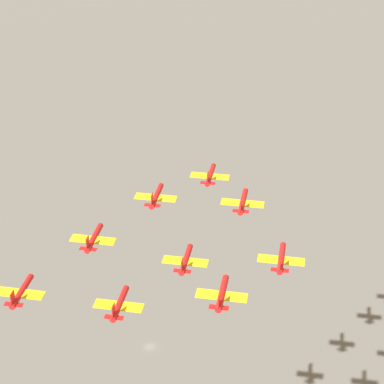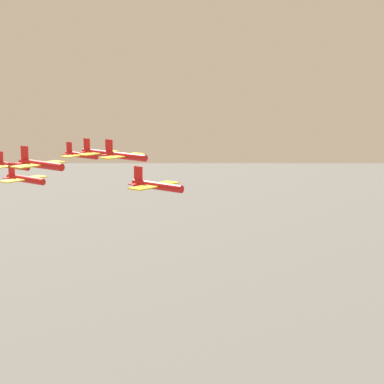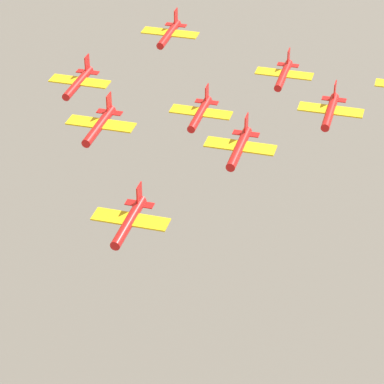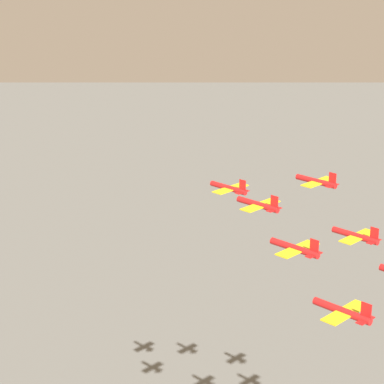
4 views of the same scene
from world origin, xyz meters
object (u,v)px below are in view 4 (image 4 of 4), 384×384
(jet_0, at_px, (230,188))
(jet_2, at_px, (318,181))
(jet_1, at_px, (259,205))
(jet_6, at_px, (344,312))
(jet_4, at_px, (357,236))
(jet_3, at_px, (296,248))

(jet_0, bearing_deg, jet_2, -59.53)
(jet_0, distance_m, jet_1, 21.27)
(jet_2, relative_size, jet_6, 1.00)
(jet_4, height_order, jet_6, jet_6)
(jet_2, xyz_separation_m, jet_3, (30.82, 20.23, -2.40))
(jet_4, relative_size, jet_6, 1.00)
(jet_0, relative_size, jet_3, 1.00)
(jet_1, bearing_deg, jet_3, -120.47)
(jet_2, bearing_deg, jet_4, -120.47)
(jet_0, bearing_deg, jet_1, -120.47)
(jet_1, relative_size, jet_6, 1.00)
(jet_0, relative_size, jet_4, 1.00)
(jet_3, bearing_deg, jet_2, 29.54)
(jet_1, relative_size, jet_2, 1.00)
(jet_3, relative_size, jet_6, 1.00)
(jet_2, bearing_deg, jet_1, -180.00)
(jet_0, bearing_deg, jet_4, -90.00)
(jet_2, bearing_deg, jet_0, 120.47)
(jet_1, distance_m, jet_6, 42.45)
(jet_3, height_order, jet_4, jet_3)
(jet_1, xyz_separation_m, jet_2, (-21.34, -1.40, 0.57))
(jet_3, bearing_deg, jet_6, -120.47)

